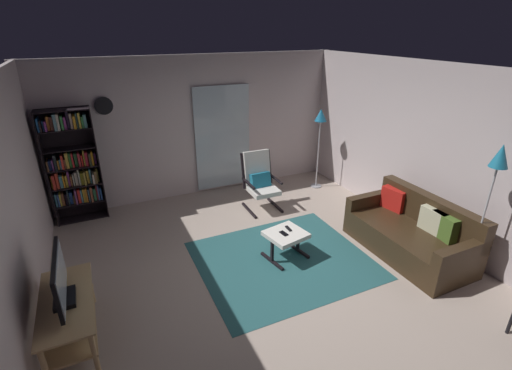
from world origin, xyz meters
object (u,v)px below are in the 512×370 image
object	(u,v)px
ottoman	(286,237)
bookshelf_near_tv	(73,165)
television	(60,281)
tv_remote	(288,228)
wall_clock	(104,106)
leather_sofa	(412,233)
floor_lamp_by_shelf	(320,122)
floor_lamp_by_sofa	(496,171)
cell_phone	(284,233)
tv_stand	(69,315)
lounge_armchair	(260,179)

from	to	relation	value
ottoman	bookshelf_near_tv	bearing A→B (deg)	136.26
television	tv_remote	bearing A→B (deg)	9.41
wall_clock	television	bearing A→B (deg)	-104.14
leather_sofa	floor_lamp_by_shelf	distance (m)	2.77
wall_clock	floor_lamp_by_sofa	bearing A→B (deg)	-46.07
ottoman	cell_phone	xyz separation A→B (m)	(-0.04, -0.01, 0.08)
bookshelf_near_tv	cell_phone	xyz separation A→B (m)	(2.55, -2.49, -0.56)
tv_stand	tv_remote	xyz separation A→B (m)	(2.82, 0.48, 0.06)
bookshelf_near_tv	tv_stand	bearing A→B (deg)	-93.01
tv_remote	television	bearing A→B (deg)	-168.42
floor_lamp_by_shelf	lounge_armchair	bearing A→B (deg)	-167.07
leather_sofa	cell_phone	distance (m)	1.87
tv_stand	lounge_armchair	bearing A→B (deg)	32.98
tv_stand	ottoman	world-z (taller)	tv_stand
television	lounge_armchair	distance (m)	3.69
leather_sofa	floor_lamp_by_sofa	bearing A→B (deg)	-74.36
floor_lamp_by_sofa	lounge_armchair	bearing A→B (deg)	117.62
tv_stand	bookshelf_near_tv	bearing A→B (deg)	86.99
television	wall_clock	bearing A→B (deg)	75.86
ottoman	wall_clock	size ratio (longest dim) A/B	2.08
ottoman	wall_clock	distance (m)	3.63
lounge_armchair	tv_remote	world-z (taller)	lounge_armchair
leather_sofa	floor_lamp_by_sofa	size ratio (longest dim) A/B	0.97
television	floor_lamp_by_sofa	world-z (taller)	floor_lamp_by_sofa
tv_remote	cell_phone	world-z (taller)	tv_remote
leather_sofa	lounge_armchair	world-z (taller)	lounge_armchair
television	lounge_armchair	size ratio (longest dim) A/B	0.83
cell_phone	lounge_armchair	bearing A→B (deg)	67.07
television	ottoman	size ratio (longest dim) A/B	1.40
ottoman	floor_lamp_by_sofa	xyz separation A→B (m)	(1.93, -1.42, 1.18)
tv_remote	floor_lamp_by_shelf	xyz separation A→B (m)	(1.71, 1.86, 0.93)
television	floor_lamp_by_sofa	distance (m)	4.84
bookshelf_near_tv	wall_clock	xyz separation A→B (m)	(0.61, 0.16, 0.88)
lounge_armchair	floor_lamp_by_sofa	bearing A→B (deg)	-62.38
floor_lamp_by_sofa	leather_sofa	bearing A→B (deg)	105.64
leather_sofa	floor_lamp_by_sofa	world-z (taller)	floor_lamp_by_sofa
television	floor_lamp_by_shelf	size ratio (longest dim) A/B	0.53
television	cell_phone	size ratio (longest dim) A/B	6.04
tv_remote	cell_phone	distance (m)	0.15
tv_remote	floor_lamp_by_shelf	size ratio (longest dim) A/B	0.09
bookshelf_near_tv	tv_remote	bearing A→B (deg)	-42.06
television	wall_clock	world-z (taller)	wall_clock
tv_remote	floor_lamp_by_sofa	size ratio (longest dim) A/B	0.08
tv_stand	floor_lamp_by_shelf	world-z (taller)	floor_lamp_by_shelf
floor_lamp_by_shelf	tv_stand	bearing A→B (deg)	-152.71
ottoman	cell_phone	distance (m)	0.09
tv_remote	floor_lamp_by_shelf	world-z (taller)	floor_lamp_by_shelf
bookshelf_near_tv	floor_lamp_by_shelf	distance (m)	4.44
tv_remote	wall_clock	xyz separation A→B (m)	(-2.06, 2.57, 1.44)
television	wall_clock	size ratio (longest dim) A/B	2.92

